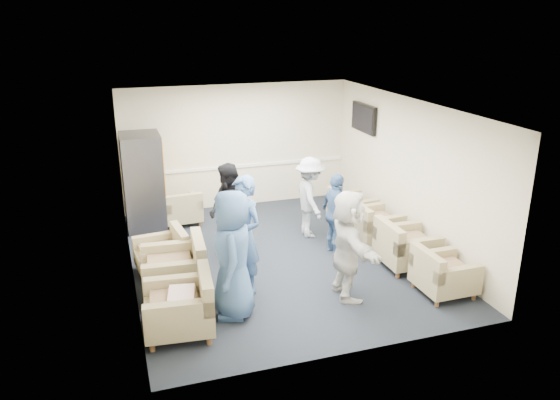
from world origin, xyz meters
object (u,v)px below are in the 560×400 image
object	(u,v)px
armchair_left_mid	(178,271)
person_back_left	(229,210)
armchair_right_midfar	(371,226)
armchair_left_far	(164,255)
armchair_right_midnear	(404,248)
person_mid_left	(244,236)
armchair_right_near	(441,275)
armchair_corner	(182,210)
vending_machine	(143,181)
person_front_right	(348,245)
armchair_right_far	(350,209)
armchair_left_near	(183,308)
person_front_left	(233,255)
person_mid_right	(336,214)
person_back_right	(310,197)

from	to	relation	value
armchair_left_mid	person_back_left	world-z (taller)	person_back_left
armchair_right_midfar	person_back_left	xyz separation A→B (m)	(-2.64, 0.33, 0.49)
person_back_left	armchair_left_far	bearing A→B (deg)	-86.40
armchair_right_midnear	person_mid_left	size ratio (longest dim) A/B	0.47
armchair_right_near	armchair_corner	distance (m)	5.37
vending_machine	person_front_right	size ratio (longest dim) A/B	1.12
armchair_right_far	vending_machine	xyz separation A→B (m)	(-4.00, 1.10, 0.64)
armchair_right_far	armchair_left_mid	bearing A→B (deg)	108.79
armchair_left_near	vending_machine	bearing A→B (deg)	-172.36
person_front_left	armchair_right_midfar	bearing A→B (deg)	131.48
armchair_right_midfar	person_front_right	xyz separation A→B (m)	(-1.29, -1.73, 0.51)
armchair_corner	person_front_right	size ratio (longest dim) A/B	0.48
armchair_right_near	person_mid_right	world-z (taller)	person_mid_right
armchair_right_near	person_front_right	distance (m)	1.55
armchair_right_near	person_front_left	size ratio (longest dim) A/B	0.43
armchair_left_mid	person_mid_right	xyz separation A→B (m)	(2.89, 0.64, 0.37)
armchair_corner	person_back_right	world-z (taller)	person_back_right
armchair_left_mid	person_back_left	bearing A→B (deg)	141.46
armchair_right_midnear	armchair_right_far	distance (m)	2.13
armchair_left_mid	armchair_right_near	bearing A→B (deg)	75.84
person_mid_right	person_back_right	bearing A→B (deg)	4.71
armchair_corner	person_mid_left	world-z (taller)	person_mid_left
armchair_corner	person_back_right	size ratio (longest dim) A/B	0.52
armchair_right_midfar	person_mid_left	size ratio (longest dim) A/B	0.50
armchair_left_mid	person_mid_right	world-z (taller)	person_mid_right
person_mid_right	armchair_corner	bearing A→B (deg)	41.87
armchair_right_midfar	armchair_corner	xyz separation A→B (m)	(-3.25, 2.07, -0.04)
vending_machine	person_mid_left	distance (m)	3.47
armchair_right_near	armchair_right_midfar	world-z (taller)	armchair_right_midfar
armchair_left_near	vending_machine	world-z (taller)	vending_machine
person_mid_left	person_front_right	size ratio (longest dim) A/B	1.10
armchair_left_mid	armchair_left_far	world-z (taller)	armchair_left_mid
armchair_right_midnear	vending_machine	distance (m)	5.19
armchair_left_near	person_front_right	distance (m)	2.57
armchair_right_near	person_back_right	distance (m)	3.05
armchair_right_midfar	person_back_right	bearing A→B (deg)	49.06
armchair_right_far	armchair_corner	distance (m)	3.45
armchair_corner	person_mid_right	size ratio (longest dim) A/B	0.55
armchair_right_midfar	person_front_right	world-z (taller)	person_front_right
armchair_left_near	person_mid_left	world-z (taller)	person_mid_left
armchair_left_mid	person_mid_left	xyz separation A→B (m)	(0.99, -0.26, 0.56)
person_front_left	person_back_left	bearing A→B (deg)	-179.27
armchair_left_mid	person_front_right	distance (m)	2.63
armchair_right_near	person_front_right	bearing A→B (deg)	74.02
person_mid_right	armchair_left_mid	bearing A→B (deg)	97.43
armchair_left_near	armchair_right_midnear	bearing A→B (deg)	108.38
armchair_right_midfar	person_front_right	bearing A→B (deg)	137.74
armchair_left_mid	vending_machine	size ratio (longest dim) A/B	0.53
armchair_left_mid	armchair_right_near	world-z (taller)	armchair_left_mid
armchair_left_far	armchair_right_near	bearing A→B (deg)	55.87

